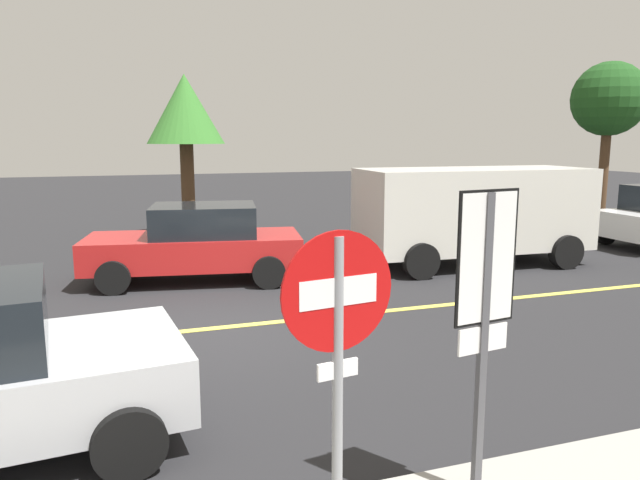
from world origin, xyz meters
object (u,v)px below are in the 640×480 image
car_red_near_curb (197,243)px  tree_centre_verge (609,101)px  white_van (473,210)px  tree_left_verge (185,113)px  stop_sign (338,348)px  speed_limit_sign (485,293)px

car_red_near_curb → tree_centre_verge: 14.13m
white_van → tree_left_verge: (-5.73, 5.66, 2.31)m
stop_sign → tree_centre_verge: 18.26m
white_van → car_red_near_curb: 6.19m
stop_sign → speed_limit_sign: (1.26, 0.32, 0.17)m
stop_sign → white_van: 10.46m
car_red_near_curb → tree_left_verge: tree_left_verge is taller
stop_sign → tree_left_verge: 14.12m
tree_centre_verge → stop_sign: bearing=-138.6°
stop_sign → white_van: size_ratio=0.44×
stop_sign → tree_centre_verge: size_ratio=0.45×
white_van → tree_centre_verge: size_ratio=1.01×
tree_left_verge → stop_sign: bearing=-92.6°
car_red_near_curb → tree_left_verge: bearing=85.4°
stop_sign → car_red_near_curb: 8.77m
white_van → tree_left_verge: 8.38m
tree_centre_verge → white_van: bearing=-153.0°
stop_sign → car_red_near_curb: (0.20, 8.73, -0.81)m
speed_limit_sign → white_van: 9.48m
stop_sign → car_red_near_curb: size_ratio=0.52×
speed_limit_sign → tree_centre_verge: size_ratio=0.48×
car_red_near_curb → tree_centre_verge: (13.36, 3.25, 3.25)m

